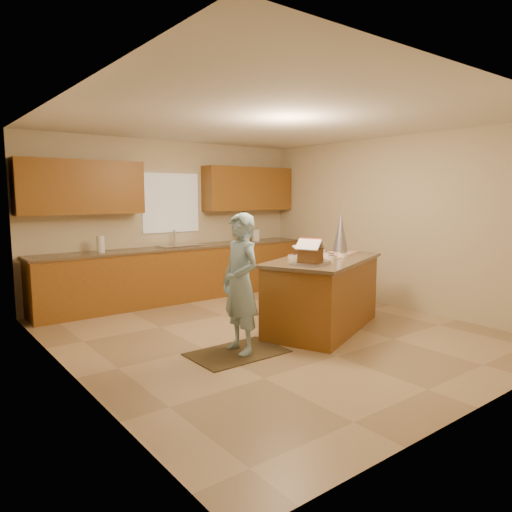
% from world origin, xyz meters
% --- Properties ---
extents(floor, '(5.50, 5.50, 0.00)m').
position_xyz_m(floor, '(0.00, 0.00, 0.00)').
color(floor, tan).
rests_on(floor, ground).
extents(ceiling, '(5.50, 5.50, 0.00)m').
position_xyz_m(ceiling, '(0.00, 0.00, 2.70)').
color(ceiling, silver).
rests_on(ceiling, floor).
extents(wall_back, '(5.50, 5.50, 0.00)m').
position_xyz_m(wall_back, '(0.00, 2.75, 1.35)').
color(wall_back, beige).
rests_on(wall_back, floor).
extents(wall_front, '(5.50, 5.50, 0.00)m').
position_xyz_m(wall_front, '(0.00, -2.75, 1.35)').
color(wall_front, beige).
rests_on(wall_front, floor).
extents(wall_left, '(5.50, 5.50, 0.00)m').
position_xyz_m(wall_left, '(-2.50, 0.00, 1.35)').
color(wall_left, beige).
rests_on(wall_left, floor).
extents(wall_right, '(5.50, 5.50, 0.00)m').
position_xyz_m(wall_right, '(2.50, 0.00, 1.35)').
color(wall_right, beige).
rests_on(wall_right, floor).
extents(stone_accent, '(0.00, 2.50, 2.50)m').
position_xyz_m(stone_accent, '(-2.48, -0.80, 1.25)').
color(stone_accent, gray).
rests_on(stone_accent, wall_left).
extents(window_curtain, '(1.05, 0.03, 1.00)m').
position_xyz_m(window_curtain, '(0.00, 2.72, 1.65)').
color(window_curtain, white).
rests_on(window_curtain, wall_back).
extents(back_counter_base, '(4.80, 0.60, 0.88)m').
position_xyz_m(back_counter_base, '(0.00, 2.45, 0.44)').
color(back_counter_base, brown).
rests_on(back_counter_base, floor).
extents(back_counter_top, '(4.85, 0.63, 0.04)m').
position_xyz_m(back_counter_top, '(0.00, 2.45, 0.90)').
color(back_counter_top, brown).
rests_on(back_counter_top, back_counter_base).
extents(upper_cabinet_left, '(1.85, 0.35, 0.80)m').
position_xyz_m(upper_cabinet_left, '(-1.55, 2.57, 1.90)').
color(upper_cabinet_left, brown).
rests_on(upper_cabinet_left, wall_back).
extents(upper_cabinet_right, '(1.85, 0.35, 0.80)m').
position_xyz_m(upper_cabinet_right, '(1.55, 2.57, 1.90)').
color(upper_cabinet_right, brown).
rests_on(upper_cabinet_right, wall_back).
extents(sink, '(0.70, 0.45, 0.12)m').
position_xyz_m(sink, '(0.00, 2.45, 0.89)').
color(sink, silver).
rests_on(sink, back_counter_top).
extents(faucet, '(0.03, 0.03, 0.28)m').
position_xyz_m(faucet, '(0.00, 2.63, 1.06)').
color(faucet, silver).
rests_on(faucet, back_counter_top).
extents(island_base, '(2.08, 1.58, 0.91)m').
position_xyz_m(island_base, '(0.68, -0.26, 0.46)').
color(island_base, brown).
rests_on(island_base, floor).
extents(island_top, '(2.19, 1.69, 0.04)m').
position_xyz_m(island_top, '(0.68, -0.26, 0.93)').
color(island_top, brown).
rests_on(island_top, island_base).
extents(table_runner, '(1.10, 0.75, 0.01)m').
position_xyz_m(table_runner, '(1.11, -0.08, 0.96)').
color(table_runner, '#B2260C').
rests_on(table_runner, island_top).
extents(baking_tray, '(0.58, 0.51, 0.03)m').
position_xyz_m(baking_tray, '(0.17, -0.53, 0.97)').
color(baking_tray, silver).
rests_on(baking_tray, island_top).
extents(cookbook, '(0.28, 0.25, 0.10)m').
position_xyz_m(cookbook, '(0.67, 0.17, 1.05)').
color(cookbook, white).
rests_on(cookbook, island_top).
extents(tinsel_tree, '(0.30, 0.30, 0.57)m').
position_xyz_m(tinsel_tree, '(1.40, 0.11, 1.24)').
color(tinsel_tree, silver).
rests_on(tinsel_tree, island_top).
extents(rug, '(1.07, 0.70, 0.01)m').
position_xyz_m(rug, '(-0.82, -0.38, 0.01)').
color(rug, black).
rests_on(rug, floor).
extents(boy, '(0.40, 0.59, 1.58)m').
position_xyz_m(boy, '(-0.77, -0.38, 0.80)').
color(boy, '#8FB7CB').
rests_on(boy, rug).
extents(canister_a, '(0.17, 0.17, 0.23)m').
position_xyz_m(canister_a, '(1.35, 2.45, 1.04)').
color(canister_a, white).
rests_on(canister_a, back_counter_top).
extents(canister_b, '(0.19, 0.19, 0.27)m').
position_xyz_m(canister_b, '(1.37, 2.45, 1.06)').
color(canister_b, white).
rests_on(canister_b, back_counter_top).
extents(canister_c, '(0.15, 0.15, 0.21)m').
position_xyz_m(canister_c, '(1.64, 2.45, 1.03)').
color(canister_c, white).
rests_on(canister_c, back_counter_top).
extents(paper_towel, '(0.12, 0.12, 0.25)m').
position_xyz_m(paper_towel, '(-1.34, 2.45, 1.05)').
color(paper_towel, white).
rests_on(paper_towel, back_counter_top).
extents(gingerbread_house, '(0.37, 0.38, 0.29)m').
position_xyz_m(gingerbread_house, '(0.17, -0.53, 1.09)').
color(gingerbread_house, brown).
rests_on(gingerbread_house, baking_tray).
extents(candy_bowls, '(0.84, 0.67, 0.06)m').
position_xyz_m(candy_bowls, '(0.73, -0.13, 0.98)').
color(candy_bowls, red).
rests_on(candy_bowls, island_top).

